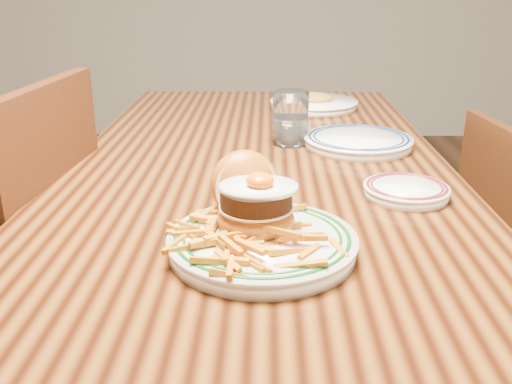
{
  "coord_description": "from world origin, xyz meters",
  "views": [
    {
      "loc": [
        0.02,
        -1.27,
        1.14
      ],
      "look_at": [
        0.0,
        -0.47,
        0.84
      ],
      "focal_mm": 40.0,
      "sensor_mm": 36.0,
      "label": 1
    }
  ],
  "objects_px": {
    "table": "(259,192)",
    "main_plate": "(259,226)",
    "chair_left": "(12,279)",
    "side_plate": "(406,190)"
  },
  "relations": [
    {
      "from": "table",
      "to": "main_plate",
      "type": "relative_size",
      "value": 5.27
    },
    {
      "from": "chair_left",
      "to": "main_plate",
      "type": "height_order",
      "value": "chair_left"
    },
    {
      "from": "chair_left",
      "to": "side_plate",
      "type": "bearing_deg",
      "value": -2.37
    },
    {
      "from": "main_plate",
      "to": "side_plate",
      "type": "bearing_deg",
      "value": 22.41
    },
    {
      "from": "chair_left",
      "to": "main_plate",
      "type": "distance_m",
      "value": 0.71
    },
    {
      "from": "chair_left",
      "to": "table",
      "type": "bearing_deg",
      "value": 20.05
    },
    {
      "from": "table",
      "to": "side_plate",
      "type": "relative_size",
      "value": 9.31
    },
    {
      "from": "chair_left",
      "to": "side_plate",
      "type": "relative_size",
      "value": 5.49
    },
    {
      "from": "main_plate",
      "to": "side_plate",
      "type": "relative_size",
      "value": 1.77
    },
    {
      "from": "main_plate",
      "to": "side_plate",
      "type": "height_order",
      "value": "main_plate"
    }
  ]
}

